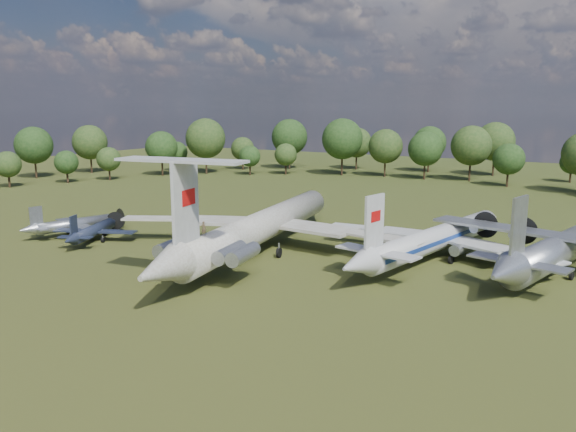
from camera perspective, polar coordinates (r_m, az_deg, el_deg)
The scene contains 7 objects.
ground at distance 77.31m, azimuth -3.73°, elevation -3.13°, with size 300.00×300.00×0.00m, color #233C14.
il62_airliner at distance 74.15m, azimuth -2.59°, elevation -1.57°, with size 42.70×55.50×5.44m, color silver, non-canonical shape.
tu104_jet at distance 73.07m, azimuth 14.87°, elevation -2.64°, with size 31.31×41.74×4.17m, color silver, non-canonical shape.
an12_transport at distance 70.95m, azimuth 25.53°, elevation -3.63°, with size 30.51×34.10×4.49m, color #999CA0, non-canonical shape.
small_prop_west at distance 84.48m, azimuth -19.16°, elevation -1.68°, with size 11.96×16.31×2.39m, color black, non-canonical shape.
small_prop_northwest at distance 89.88m, azimuth -20.87°, elevation -1.03°, with size 12.41×16.92×2.48m, color #A7ABAF, non-canonical shape.
person_on_il62 at distance 60.15m, azimuth -8.57°, elevation -1.25°, with size 0.56×0.37×1.55m, color #91714A.
Camera 1 is at (42.90, -61.49, 18.85)m, focal length 35.00 mm.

